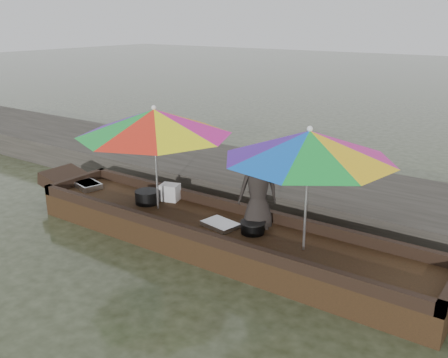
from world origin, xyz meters
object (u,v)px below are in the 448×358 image
Objects in this scene: cooking_pot at (147,197)px; tray_crayfish at (88,185)px; boat_hull at (220,237)px; umbrella_bow at (156,159)px; charcoal_grill at (253,228)px; supply_bag at (170,192)px; umbrella_stern at (307,190)px; vendor at (258,191)px; tray_scallop at (220,224)px.

tray_crayfish is at bearing -178.00° from cooking_pot.
umbrella_bow is (-1.14, 0.00, 0.95)m from boat_hull.
supply_bag is at bearing 169.64° from charcoal_grill.
cooking_pot is 2.78m from umbrella_stern.
vendor is 1.64m from umbrella_bow.
umbrella_bow is at bearing -13.59° from cooking_pot.
umbrella_stern is at bearing 0.87° from tray_scallop.
charcoal_grill is at bearing 0.59° from tray_crayfish.
umbrella_bow is (0.08, -0.37, 0.65)m from supply_bag.
umbrella_bow is (-1.17, 0.02, 0.74)m from tray_scallop.
umbrella_stern is (4.03, -0.02, 0.73)m from tray_crayfish.
cooking_pot reaches higher than tray_scallop.
tray_crayfish is 1.77m from umbrella_bow.
charcoal_grill is 0.15× the size of umbrella_stern.
tray_scallop is 0.21× the size of umbrella_bow.
tray_scallop is 0.48m from charcoal_grill.
umbrella_bow is at bearing 180.00° from umbrella_stern.
vendor is at bearing 25.44° from boat_hull.
tray_scallop is 0.23× the size of umbrella_stern.
charcoal_grill is at bearing 8.82° from tray_scallop.
tray_scallop is at bearing -40.39° from boat_hull.
cooking_pot is at bearing -123.62° from supply_bag.
vendor is at bearing 100.74° from charcoal_grill.
boat_hull is 1.49m from umbrella_bow.
umbrella_bow is 2.42m from umbrella_stern.
umbrella_bow and umbrella_stern have the same top height.
tray_crayfish is at bearing -38.60° from vendor.
tray_scallop is at bearing -17.33° from supply_bag.
supply_bag is (-1.22, 0.37, 0.30)m from boat_hull.
boat_hull is 0.56m from charcoal_grill.
cooking_pot is at bearing -37.50° from vendor.
tray_crayfish is 3.27m from vendor.
cooking_pot reaches higher than boat_hull.
cooking_pot is 1.95m from vendor.
boat_hull is 0.88m from vendor.
charcoal_grill is at bearing -0.38° from cooking_pot.
supply_bag is 2.61m from umbrella_stern.
tray_scallop is at bearing -3.43° from cooking_pot.
vendor is (1.89, 0.15, 0.44)m from cooking_pot.
boat_hull is 16.26× the size of cooking_pot.
tray_scallop reaches higher than boat_hull.
umbrella_bow is at bearing -34.31° from vendor.
cooking_pot is 0.36m from supply_bag.
umbrella_bow reaches higher than boat_hull.
boat_hull is 1.45m from cooking_pot.
boat_hull is 2.72× the size of umbrella_bow.
umbrella_stern reaches higher than tray_crayfish.
tray_crayfish is 1.57m from supply_bag.
umbrella_stern reaches higher than tray_scallop.
supply_bag reaches higher than boat_hull.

